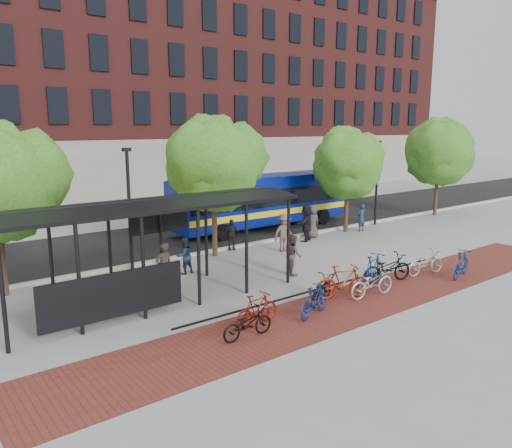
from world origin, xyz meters
TOP-DOWN VIEW (x-y plane):
  - ground at (0.00, 0.00)m, footprint 160.00×160.00m
  - asphalt_street at (0.00, 8.00)m, footprint 160.00×8.00m
  - curb at (0.00, 4.00)m, footprint 160.00×0.25m
  - brick_strip at (-2.00, -5.00)m, footprint 24.00×3.00m
  - bike_rack_rail at (-3.30, -4.10)m, footprint 12.00×0.05m
  - building_brick at (10.00, 26.00)m, footprint 55.00×14.00m
  - bus_shelter at (-8.13, -0.48)m, footprint 10.60×3.07m
  - tree_b at (-2.90, 3.35)m, footprint 5.15×4.20m
  - tree_c at (6.09, 3.35)m, footprint 4.66×3.80m
  - tree_d at (15.10, 3.35)m, footprint 5.39×4.40m
  - lamp_post_left at (-7.00, 3.60)m, footprint 0.35×0.20m
  - lamp_post_right at (9.00, 3.60)m, footprint 0.35×0.20m
  - bus at (2.79, 6.90)m, footprint 11.65×2.80m
  - bike_0 at (-7.35, -5.03)m, footprint 1.68×0.61m
  - bike_1 at (-6.58, -4.47)m, footprint 1.75×0.66m
  - bike_3 at (-4.63, -4.97)m, footprint 1.76×0.93m
  - bike_4 at (-3.61, -4.26)m, footprint 1.89×1.32m
  - bike_5 at (-2.67, -4.40)m, footprint 2.08×1.35m
  - bike_6 at (-1.73, -4.91)m, footprint 2.04×0.87m
  - bike_7 at (-0.73, -4.14)m, footprint 2.14×1.14m
  - bike_8 at (0.09, -4.18)m, footprint 2.26×1.26m
  - bike_10 at (2.14, -4.51)m, footprint 1.97×0.97m
  - bike_11 at (2.95, -5.61)m, footprint 1.90×0.94m
  - pedestrian_1 at (-7.32, 0.07)m, footprint 0.73×0.53m
  - pedestrian_2 at (-5.57, 1.65)m, footprint 0.76×0.61m
  - pedestrian_3 at (0.09, 1.94)m, footprint 1.21×0.71m
  - pedestrian_4 at (-1.71, 3.80)m, footprint 0.97×0.74m
  - pedestrian_5 at (2.52, 2.94)m, footprint 1.85×1.35m
  - pedestrian_6 at (3.31, 3.28)m, footprint 0.95×0.70m
  - pedestrian_7 at (6.77, 2.83)m, footprint 0.60×0.41m
  - pedestrian_8 at (-2.07, -1.11)m, footprint 0.89×0.99m

SIDE VIEW (x-z plane):
  - ground at x=0.00m, z-range 0.00..0.00m
  - bike_rack_rail at x=-3.30m, z-range -0.47..0.47m
  - brick_strip at x=-2.00m, z-range 0.00..0.01m
  - asphalt_street at x=0.00m, z-range 0.00..0.01m
  - curb at x=0.00m, z-range 0.00..0.12m
  - bike_0 at x=-7.35m, z-range 0.00..0.88m
  - bike_4 at x=-3.61m, z-range 0.00..0.94m
  - bike_10 at x=2.14m, z-range 0.00..0.99m
  - bike_3 at x=-4.63m, z-range 0.00..1.02m
  - bike_1 at x=-6.58m, z-range 0.00..1.02m
  - bike_6 at x=-1.73m, z-range 0.00..1.04m
  - bike_11 at x=2.95m, z-range 0.00..1.10m
  - bike_8 at x=0.09m, z-range 0.00..1.12m
  - bike_5 at x=-2.67m, z-range 0.00..1.22m
  - bike_7 at x=-0.73m, z-range 0.00..1.24m
  - pedestrian_2 at x=-5.57m, z-range 0.00..1.52m
  - pedestrian_4 at x=-1.71m, z-range 0.00..1.53m
  - pedestrian_7 at x=6.77m, z-range 0.00..1.60m
  - pedestrian_8 at x=-2.07m, z-range 0.00..1.66m
  - pedestrian_6 at x=3.31m, z-range 0.00..1.78m
  - pedestrian_3 at x=0.09m, z-range 0.00..1.86m
  - pedestrian_1 at x=-7.32m, z-range 0.00..1.88m
  - pedestrian_5 at x=2.52m, z-range 0.00..1.93m
  - bus at x=2.79m, z-range 0.23..3.38m
  - lamp_post_left at x=-7.00m, z-range 0.18..5.31m
  - lamp_post_right at x=9.00m, z-range 0.18..5.31m
  - bus_shelter at x=-8.13m, z-range 1.20..4.80m
  - tree_c at x=6.09m, z-range 1.09..7.02m
  - tree_b at x=-2.90m, z-range 1.22..7.69m
  - tree_d at x=15.10m, z-range 1.19..7.74m
  - building_brick at x=10.00m, z-range 0.00..20.00m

